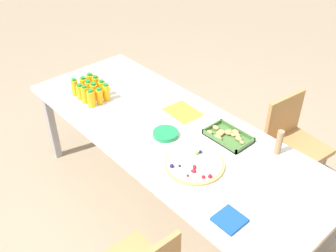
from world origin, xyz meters
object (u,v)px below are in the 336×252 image
(juice_bottle_1, at_px, (80,92))
(juice_bottle_7, at_px, (99,96))
(juice_bottle_2, at_px, (85,95))
(fruit_pizza, at_px, (194,164))
(juice_bottle_4, at_px, (84,85))
(plate_stack, at_px, (166,134))
(snack_tray, at_px, (227,135))
(party_table, at_px, (170,136))
(chair_far_right, at_px, (292,139))
(juice_bottle_10, at_px, (102,89))
(paper_folder, at_px, (183,112))
(juice_bottle_3, at_px, (91,99))
(juice_bottle_8, at_px, (90,82))
(juice_bottle_9, at_px, (96,85))
(juice_bottle_5, at_px, (89,89))
(napkin_stack, at_px, (230,220))
(juice_bottle_6, at_px, (94,91))
(cardboard_tube, at_px, (279,142))
(juice_bottle_11, at_px, (106,92))
(juice_bottle_0, at_px, (75,87))

(juice_bottle_1, height_order, juice_bottle_7, juice_bottle_7)
(juice_bottle_2, bearing_deg, fruit_pizza, 5.59)
(fruit_pizza, bearing_deg, juice_bottle_4, -178.62)
(plate_stack, bearing_deg, snack_tray, 45.61)
(party_table, height_order, chair_far_right, chair_far_right)
(juice_bottle_10, distance_m, snack_tray, 1.08)
(juice_bottle_7, distance_m, plate_stack, 0.66)
(snack_tray, xyz_separation_m, paper_folder, (-0.42, -0.01, -0.01))
(juice_bottle_10, distance_m, paper_folder, 0.68)
(chair_far_right, bearing_deg, juice_bottle_3, -39.05)
(juice_bottle_3, bearing_deg, juice_bottle_8, 148.63)
(juice_bottle_9, distance_m, fruit_pizza, 1.16)
(snack_tray, relative_size, paper_folder, 1.19)
(juice_bottle_2, relative_size, juice_bottle_7, 1.12)
(juice_bottle_4, relative_size, snack_tray, 0.44)
(juice_bottle_1, xyz_separation_m, juice_bottle_5, (0.00, 0.08, 0.00))
(juice_bottle_3, relative_size, juice_bottle_7, 1.10)
(juice_bottle_9, distance_m, napkin_stack, 1.61)
(juice_bottle_9, bearing_deg, juice_bottle_6, -42.35)
(juice_bottle_7, bearing_deg, fruit_pizza, 1.73)
(plate_stack, relative_size, cardboard_tube, 1.01)
(chair_far_right, distance_m, juice_bottle_11, 1.50)
(juice_bottle_11, xyz_separation_m, plate_stack, (0.66, 0.03, -0.05))
(juice_bottle_0, xyz_separation_m, juice_bottle_10, (0.16, 0.15, -0.00))
(juice_bottle_9, bearing_deg, party_table, 7.34)
(juice_bottle_3, distance_m, plate_stack, 0.68)
(juice_bottle_3, xyz_separation_m, plate_stack, (0.65, 0.18, -0.05))
(juice_bottle_10, distance_m, fruit_pizza, 1.08)
(juice_bottle_2, relative_size, napkin_stack, 0.99)
(juice_bottle_5, height_order, plate_stack, juice_bottle_5)
(juice_bottle_5, distance_m, paper_folder, 0.78)
(juice_bottle_0, distance_m, juice_bottle_9, 0.17)
(juice_bottle_3, xyz_separation_m, cardboard_tube, (1.28, 0.59, 0.02))
(juice_bottle_0, bearing_deg, chair_far_right, 39.23)
(paper_folder, bearing_deg, juice_bottle_7, -143.11)
(juice_bottle_10, xyz_separation_m, fruit_pizza, (1.08, -0.05, -0.05))
(chair_far_right, xyz_separation_m, juice_bottle_6, (-1.19, -1.02, 0.31))
(juice_bottle_6, distance_m, napkin_stack, 1.53)
(napkin_stack, bearing_deg, juice_bottle_3, 177.24)
(juice_bottle_7, bearing_deg, snack_tray, 23.14)
(chair_far_right, bearing_deg, napkin_stack, 22.17)
(juice_bottle_5, height_order, juice_bottle_8, juice_bottle_8)
(juice_bottle_5, relative_size, snack_tray, 0.44)
(juice_bottle_2, xyz_separation_m, juice_bottle_6, (-0.00, 0.08, -0.00))
(juice_bottle_10, bearing_deg, paper_folder, 27.62)
(juice_bottle_2, relative_size, juice_bottle_11, 1.05)
(party_table, relative_size, juice_bottle_11, 17.17)
(juice_bottle_5, xyz_separation_m, cardboard_tube, (1.43, 0.52, 0.02))
(juice_bottle_2, distance_m, juice_bottle_9, 0.17)
(juice_bottle_7, distance_m, cardboard_tube, 1.38)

